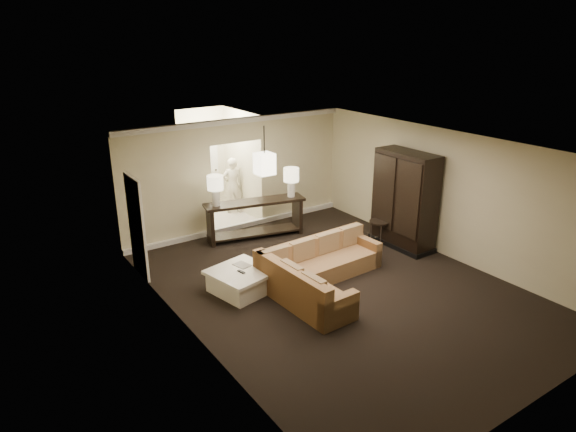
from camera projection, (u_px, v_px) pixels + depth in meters
ground at (339, 289)px, 10.03m from camera, size 8.00×8.00×0.00m
wall_back at (237, 175)px, 12.66m from camera, size 6.00×0.04×2.80m
wall_front at (546, 315)px, 6.44m from camera, size 6.00×0.04×2.80m
wall_left at (192, 261)px, 7.97m from camera, size 0.04×8.00×2.80m
wall_right at (448, 195)px, 11.14m from camera, size 0.04×8.00×2.80m
ceiling at (344, 148)px, 9.07m from camera, size 6.00×8.00×0.02m
crown_molding at (236, 121)px, 12.16m from camera, size 6.00×0.10×0.12m
baseboard at (240, 226)px, 13.08m from camera, size 6.00×0.10×0.12m
side_door at (137, 227)px, 10.28m from camera, size 0.05×0.90×2.10m
foyer at (213, 167)px, 13.73m from camera, size 1.44×2.02×2.80m
sectional_sofa at (319, 272)px, 10.01m from camera, size 2.71×2.17×0.80m
coffee_table at (242, 280)px, 9.89m from camera, size 1.30×1.30×0.46m
console_table at (255, 216)px, 12.33m from camera, size 2.48×1.07×0.94m
armoire at (404, 202)px, 11.69m from camera, size 0.67×1.55×2.24m
drink_table at (379, 228)px, 11.98m from camera, size 0.47×0.47×0.58m
table_lamp_left at (215, 186)px, 11.72m from camera, size 0.37×0.37×0.72m
table_lamp_right at (291, 178)px, 12.36m from camera, size 0.37×0.37×0.72m
pendant_light at (265, 164)px, 11.46m from camera, size 0.38×0.38×1.09m
person at (232, 182)px, 13.95m from camera, size 0.71×0.57×1.71m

